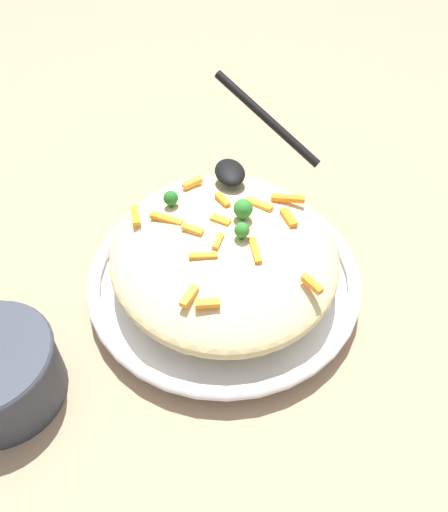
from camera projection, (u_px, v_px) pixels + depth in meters
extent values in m
plane|color=#9E7F60|center=(224.00, 288.00, 0.70)|extent=(2.40, 2.40, 0.00)
cylinder|color=silver|center=(224.00, 284.00, 0.69)|extent=(0.33, 0.33, 0.02)
torus|color=silver|center=(224.00, 275.00, 0.68)|extent=(0.36, 0.36, 0.02)
torus|color=black|center=(224.00, 273.00, 0.68)|extent=(0.35, 0.35, 0.00)
ellipsoid|color=#DBC689|center=(224.00, 254.00, 0.65)|extent=(0.31, 0.29, 0.08)
cube|color=orange|center=(136.00, 216.00, 0.65)|extent=(0.03, 0.01, 0.01)
cube|color=orange|center=(218.00, 241.00, 0.60)|extent=(0.02, 0.02, 0.01)
cube|color=orange|center=(189.00, 296.00, 0.56)|extent=(0.03, 0.03, 0.01)
cube|color=orange|center=(220.00, 220.00, 0.63)|extent=(0.02, 0.03, 0.01)
cube|color=orange|center=(255.00, 251.00, 0.60)|extent=(0.04, 0.01, 0.01)
cube|color=orange|center=(207.00, 303.00, 0.55)|extent=(0.01, 0.03, 0.01)
cube|color=orange|center=(259.00, 205.00, 0.66)|extent=(0.03, 0.03, 0.01)
cube|color=orange|center=(193.00, 230.00, 0.62)|extent=(0.02, 0.03, 0.01)
cube|color=orange|center=(223.00, 200.00, 0.66)|extent=(0.03, 0.02, 0.01)
cube|color=orange|center=(167.00, 219.00, 0.64)|extent=(0.03, 0.04, 0.01)
cube|color=orange|center=(192.00, 183.00, 0.69)|extent=(0.02, 0.03, 0.01)
cube|color=orange|center=(289.00, 218.00, 0.64)|extent=(0.03, 0.02, 0.01)
cube|color=orange|center=(203.00, 257.00, 0.59)|extent=(0.01, 0.03, 0.01)
cube|color=orange|center=(288.00, 198.00, 0.67)|extent=(0.02, 0.04, 0.01)
cube|color=orange|center=(312.00, 284.00, 0.57)|extent=(0.03, 0.02, 0.01)
cylinder|color=#296820|center=(242.00, 236.00, 0.61)|extent=(0.01, 0.01, 0.01)
sphere|color=#2D7A28|center=(242.00, 230.00, 0.60)|extent=(0.02, 0.02, 0.02)
cylinder|color=#296820|center=(243.00, 216.00, 0.63)|extent=(0.01, 0.01, 0.01)
sphere|color=#2D7A28|center=(243.00, 209.00, 0.62)|extent=(0.02, 0.02, 0.02)
cylinder|color=#205B1C|center=(171.00, 204.00, 0.66)|extent=(0.01, 0.01, 0.01)
sphere|color=#236B23|center=(171.00, 198.00, 0.65)|extent=(0.02, 0.02, 0.02)
ellipsoid|color=black|center=(230.00, 172.00, 0.68)|extent=(0.06, 0.04, 0.02)
cylinder|color=black|center=(267.00, 119.00, 0.70)|extent=(0.14, 0.12, 0.09)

